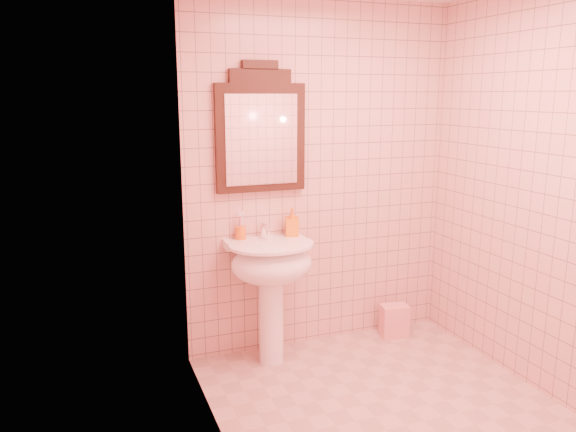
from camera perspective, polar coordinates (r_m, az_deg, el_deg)
name	(u,v)px	position (r m, az deg, el deg)	size (l,w,h in m)	color
floor	(393,413)	(3.57, 10.64, -19.04)	(2.20, 2.20, 0.00)	tan
back_wall	(320,178)	(4.07, 3.28, 3.87)	(2.00, 0.02, 2.50)	#D6A795
pedestal_sink	(271,272)	(3.83, -1.71, -5.68)	(0.58, 0.58, 0.86)	white
faucet	(265,230)	(3.89, -2.40, -1.47)	(0.04, 0.16, 0.11)	white
mirror	(261,132)	(3.85, -2.79, 8.51)	(0.63, 0.06, 0.88)	black
toothbrush_cup	(241,233)	(3.88, -4.83, -1.69)	(0.07, 0.07, 0.17)	orange
soap_dispenser	(292,222)	(3.94, 0.40, -0.63)	(0.09, 0.09, 0.20)	orange
towel	(394,321)	(4.50, 10.74, -10.41)	(0.20, 0.14, 0.25)	pink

